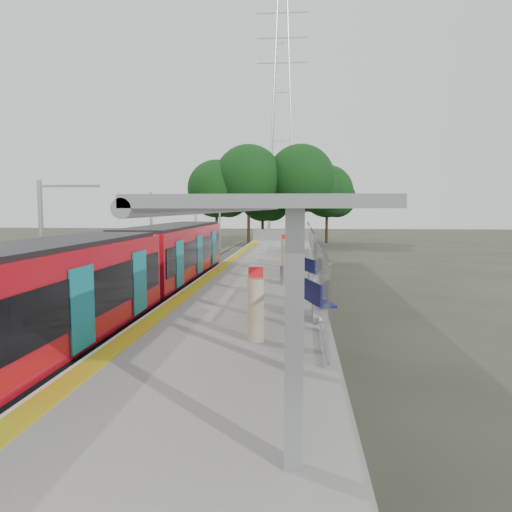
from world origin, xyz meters
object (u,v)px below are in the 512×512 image
at_px(bench_mid, 311,269).
at_px(bench_far, 293,245).
at_px(litter_bin, 285,275).
at_px(info_pillar_near, 256,309).
at_px(info_pillar_far, 285,253).
at_px(bench_near, 316,299).
at_px(train, 128,272).

bearing_deg(bench_mid, bench_far, 72.53).
bearing_deg(bench_far, litter_bin, -99.92).
distance_m(bench_mid, litter_bin, 1.75).
relative_size(info_pillar_near, info_pillar_far, 1.00).
xyz_separation_m(info_pillar_near, info_pillar_far, (0.26, 16.28, -0.00)).
xyz_separation_m(bench_far, info_pillar_far, (-0.33, -11.45, 0.36)).
height_order(bench_near, litter_bin, bench_near).
bearing_deg(train, info_pillar_near, -45.89).
distance_m(train, bench_mid, 8.97).
bearing_deg(bench_near, bench_far, 75.01).
bearing_deg(bench_far, bench_near, -96.95).
xyz_separation_m(train, bench_far, (6.01, 22.13, -0.56)).
relative_size(bench_mid, info_pillar_near, 0.84).
xyz_separation_m(train, info_pillar_near, (5.42, -5.59, -0.20)).
xyz_separation_m(bench_near, litter_bin, (-1.23, 6.88, -0.19)).
height_order(train, bench_mid, train).
relative_size(train, info_pillar_far, 14.06).
bearing_deg(info_pillar_near, bench_far, 75.57).
bearing_deg(bench_far, bench_mid, -95.70).
bearing_deg(info_pillar_far, train, -129.41).
xyz_separation_m(bench_near, bench_mid, (0.01, 8.11, -0.05)).
relative_size(bench_far, info_pillar_near, 0.72).
bearing_deg(litter_bin, train, -144.30).
xyz_separation_m(train, litter_bin, (5.87, 4.22, -0.62)).
distance_m(train, bench_near, 7.59).
bearing_deg(bench_mid, info_pillar_far, 84.00).
relative_size(bench_mid, info_pillar_far, 0.84).
distance_m(bench_near, bench_far, 24.82).
bearing_deg(info_pillar_near, bench_near, 47.02).
distance_m(bench_far, litter_bin, 17.92).
xyz_separation_m(bench_near, info_pillar_far, (-1.42, 13.35, 0.23)).
height_order(train, info_pillar_near, train).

